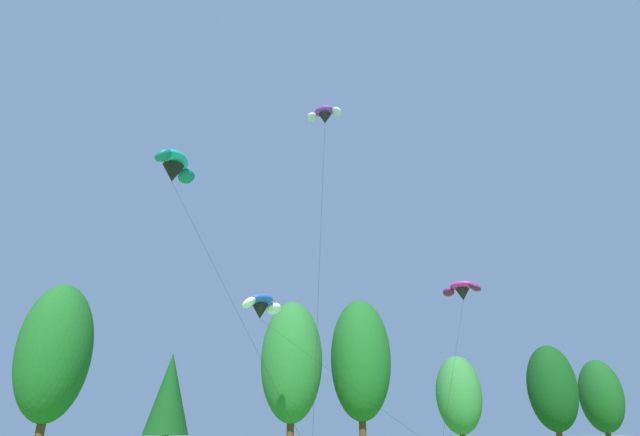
{
  "coord_description": "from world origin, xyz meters",
  "views": [
    {
      "loc": [
        -11.85,
        0.45,
        2.8
      ],
      "look_at": [
        -2.79,
        25.53,
        13.33
      ],
      "focal_mm": 29.47,
      "sensor_mm": 36.0,
      "label": 1
    }
  ],
  "objects_px": {
    "parafoil_kite_low_magenta": "(462,290)",
    "parafoil_kite_high_purple": "(325,115)",
    "parafoil_kite_mid_blue_white": "(261,306)",
    "parafoil_kite_far_teal": "(175,167)"
  },
  "relations": [
    {
      "from": "parafoil_kite_mid_blue_white",
      "to": "parafoil_kite_high_purple",
      "type": "bearing_deg",
      "value": -77.32
    },
    {
      "from": "parafoil_kite_low_magenta",
      "to": "parafoil_kite_high_purple",
      "type": "bearing_deg",
      "value": -164.07
    },
    {
      "from": "parafoil_kite_high_purple",
      "to": "parafoil_kite_mid_blue_white",
      "type": "height_order",
      "value": "parafoil_kite_high_purple"
    },
    {
      "from": "parafoil_kite_low_magenta",
      "to": "parafoil_kite_far_teal",
      "type": "bearing_deg",
      "value": -167.28
    },
    {
      "from": "parafoil_kite_high_purple",
      "to": "parafoil_kite_far_teal",
      "type": "height_order",
      "value": "parafoil_kite_high_purple"
    },
    {
      "from": "parafoil_kite_far_teal",
      "to": "parafoil_kite_high_purple",
      "type": "bearing_deg",
      "value": 8.51
    },
    {
      "from": "parafoil_kite_high_purple",
      "to": "parafoil_kite_low_magenta",
      "type": "relative_size",
      "value": 1.84
    },
    {
      "from": "parafoil_kite_mid_blue_white",
      "to": "parafoil_kite_far_teal",
      "type": "height_order",
      "value": "parafoil_kite_far_teal"
    },
    {
      "from": "parafoil_kite_mid_blue_white",
      "to": "parafoil_kite_low_magenta",
      "type": "bearing_deg",
      "value": -19.34
    },
    {
      "from": "parafoil_kite_far_teal",
      "to": "parafoil_kite_low_magenta",
      "type": "height_order",
      "value": "parafoil_kite_far_teal"
    }
  ]
}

